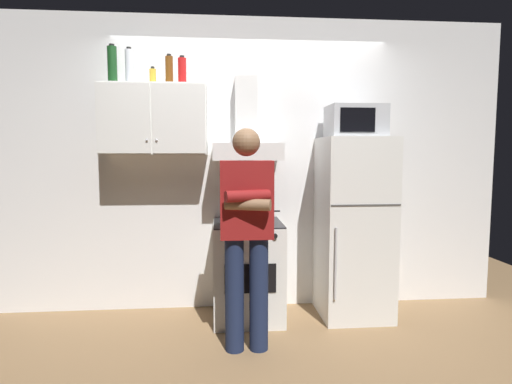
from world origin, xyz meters
TOP-DOWN VIEW (x-y plane):
  - ground_plane at (0.00, 0.00)m, footprint 7.00×7.00m
  - back_wall_tiled at (0.00, 0.60)m, footprint 4.80×0.10m
  - upper_cabinet at (-0.85, 0.37)m, footprint 0.90×0.37m
  - stove_oven at (-0.05, 0.25)m, footprint 0.60×0.62m
  - range_hood at (-0.05, 0.38)m, footprint 0.60×0.44m
  - refrigerator at (0.90, 0.25)m, footprint 0.60×0.62m
  - microwave at (0.90, 0.27)m, footprint 0.48×0.37m
  - person_standing at (-0.10, -0.36)m, footprint 0.38×0.33m
  - cooking_pot at (0.08, 0.13)m, footprint 0.27×0.17m
  - bottle_beer_brown at (-0.72, 0.40)m, footprint 0.07×0.07m
  - bottle_spice_jar at (-0.86, 0.39)m, footprint 0.06×0.06m
  - bottle_vodka_clear at (-1.05, 0.35)m, footprint 0.07×0.07m
  - bottle_wine_green at (-1.20, 0.39)m, footprint 0.08×0.08m
  - bottle_soda_red at (-0.60, 0.35)m, footprint 0.07×0.07m

SIDE VIEW (x-z plane):
  - ground_plane at x=0.00m, z-range 0.00..0.00m
  - stove_oven at x=-0.05m, z-range 0.00..0.87m
  - refrigerator at x=0.90m, z-range 0.00..1.60m
  - person_standing at x=-0.10m, z-range 0.08..1.72m
  - cooking_pot at x=0.08m, z-range 0.87..0.99m
  - back_wall_tiled at x=0.00m, z-range 0.00..2.70m
  - range_hood at x=-0.05m, z-range 1.22..1.97m
  - microwave at x=0.90m, z-range 1.60..1.88m
  - upper_cabinet at x=-0.85m, z-range 1.45..2.05m
  - bottle_spice_jar at x=-0.86m, z-range 2.04..2.20m
  - bottle_soda_red at x=-0.60m, z-range 2.04..2.28m
  - bottle_beer_brown at x=-0.72m, z-range 2.04..2.31m
  - bottle_vodka_clear at x=-1.05m, z-range 2.04..2.35m
  - bottle_wine_green at x=-1.20m, z-range 2.04..2.38m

